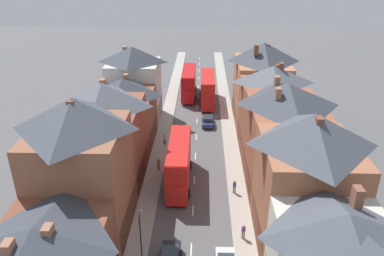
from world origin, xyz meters
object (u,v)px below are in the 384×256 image
(car_parked_right_a, at_px, (208,121))
(pedestrian_mid_left, at_px, (243,231))
(pedestrian_mid_right, at_px, (234,186))
(double_decker_bus_mid_street, at_px, (208,89))
(pedestrian_far_left, at_px, (159,164))
(street_lamp, at_px, (141,237))
(pedestrian_far_right, at_px, (165,139))
(double_decker_bus_lead, at_px, (189,82))
(double_decker_bus_far_approaching, at_px, (179,162))

(car_parked_right_a, relative_size, pedestrian_mid_left, 2.49)
(car_parked_right_a, xyz_separation_m, pedestrian_mid_right, (2.88, -19.20, 0.24))
(pedestrian_mid_left, distance_m, pedestrian_mid_right, 7.64)
(double_decker_bus_mid_street, height_order, pedestrian_far_left, double_decker_bus_mid_street)
(pedestrian_far_left, distance_m, street_lamp, 16.25)
(pedestrian_mid_left, relative_size, street_lamp, 0.29)
(pedestrian_far_left, bearing_deg, double_decker_bus_mid_street, 75.33)
(pedestrian_far_left, xyz_separation_m, pedestrian_far_right, (0.09, 7.05, 0.00))
(pedestrian_mid_left, bearing_deg, double_decker_bus_lead, 99.54)
(pedestrian_mid_right, height_order, pedestrian_far_right, same)
(pedestrian_far_right, distance_m, street_lamp, 23.25)
(double_decker_bus_mid_street, bearing_deg, car_parked_right_a, -89.95)
(double_decker_bus_lead, height_order, pedestrian_far_left, double_decker_bus_lead)
(pedestrian_far_right, bearing_deg, double_decker_bus_far_approaching, -74.24)
(double_decker_bus_lead, bearing_deg, pedestrian_far_left, -95.73)
(double_decker_bus_far_approaching, height_order, pedestrian_mid_left, double_decker_bus_far_approaching)
(car_parked_right_a, relative_size, pedestrian_far_right, 2.49)
(car_parked_right_a, bearing_deg, double_decker_bus_far_approaching, -102.04)
(double_decker_bus_lead, height_order, double_decker_bus_mid_street, same)
(double_decker_bus_lead, relative_size, street_lamp, 1.96)
(pedestrian_far_left, relative_size, street_lamp, 0.29)
(pedestrian_mid_left, bearing_deg, double_decker_bus_mid_street, 94.95)
(car_parked_right_a, bearing_deg, pedestrian_mid_left, -83.22)
(double_decker_bus_lead, height_order, street_lamp, street_lamp)
(double_decker_bus_mid_street, relative_size, double_decker_bus_far_approaching, 1.00)
(car_parked_right_a, height_order, pedestrian_far_right, pedestrian_far_right)
(double_decker_bus_mid_street, relative_size, pedestrian_mid_right, 6.71)
(pedestrian_mid_left, bearing_deg, pedestrian_far_left, 127.60)
(pedestrian_far_left, bearing_deg, pedestrian_mid_right, -27.49)
(car_parked_right_a, xyz_separation_m, pedestrian_mid_left, (3.19, -26.83, 0.24))
(double_decker_bus_mid_street, distance_m, street_lamp, 41.01)
(pedestrian_mid_right, relative_size, pedestrian_far_left, 1.00)
(double_decker_bus_lead, relative_size, double_decker_bus_far_approaching, 1.00)
(pedestrian_far_right, height_order, street_lamp, street_lamp)
(double_decker_bus_lead, height_order, double_decker_bus_far_approaching, same)
(double_decker_bus_mid_street, relative_size, pedestrian_far_left, 6.71)
(pedestrian_mid_right, height_order, street_lamp, street_lamp)
(pedestrian_mid_right, bearing_deg, double_decker_bus_lead, 101.19)
(car_parked_right_a, bearing_deg, pedestrian_mid_right, -81.46)
(double_decker_bus_far_approaching, height_order, street_lamp, street_lamp)
(double_decker_bus_lead, relative_size, pedestrian_mid_left, 6.71)
(pedestrian_far_right, bearing_deg, car_parked_right_a, 49.15)
(car_parked_right_a, height_order, street_lamp, street_lamp)
(double_decker_bus_mid_street, bearing_deg, double_decker_bus_lead, 135.68)
(car_parked_right_a, bearing_deg, pedestrian_far_left, -114.07)
(pedestrian_mid_left, xyz_separation_m, pedestrian_far_right, (-9.51, 19.52, 0.00))
(pedestrian_mid_left, xyz_separation_m, pedestrian_mid_right, (-0.31, 7.63, 0.00))
(double_decker_bus_mid_street, xyz_separation_m, pedestrian_mid_right, (2.89, -29.30, -1.78))
(street_lamp, bearing_deg, pedestrian_mid_right, 51.57)
(street_lamp, bearing_deg, pedestrian_far_left, 91.30)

